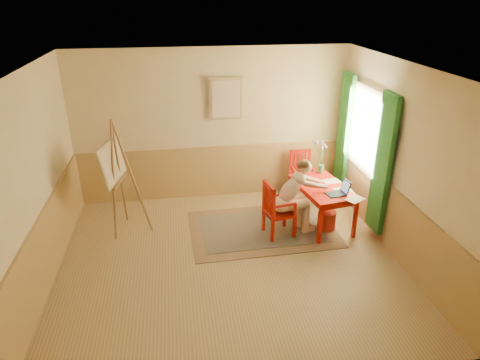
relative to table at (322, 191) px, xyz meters
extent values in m
cube|color=tan|center=(-1.68, -0.83, -0.64)|extent=(5.00, 4.50, 0.02)
cube|color=white|center=(-1.68, -0.83, 2.18)|extent=(5.00, 4.50, 0.02)
cube|color=#D6B483|center=(-1.68, 1.43, 0.77)|extent=(5.00, 0.02, 2.80)
cube|color=#D6B483|center=(-1.68, -3.09, 0.77)|extent=(5.00, 0.02, 2.80)
cube|color=#D6B483|center=(-4.19, -0.83, 0.77)|extent=(0.02, 4.50, 2.80)
cube|color=#D6B483|center=(0.83, -0.83, 0.77)|extent=(0.02, 4.50, 2.80)
cube|color=tan|center=(-1.68, 1.40, -0.13)|extent=(5.00, 0.04, 1.00)
cube|color=tan|center=(-4.16, -0.83, -0.13)|extent=(0.04, 4.50, 1.00)
cube|color=tan|center=(0.80, -0.83, -0.13)|extent=(0.04, 4.50, 1.00)
cube|color=white|center=(0.79, 0.27, 0.92)|extent=(0.02, 1.00, 1.30)
cube|color=tan|center=(0.77, 0.27, 0.92)|extent=(0.03, 1.12, 1.42)
cube|color=#2B7C2A|center=(0.72, -0.51, 0.62)|extent=(0.08, 0.45, 2.20)
cube|color=#2B7C2A|center=(0.72, 1.05, 0.62)|extent=(0.08, 0.45, 2.20)
cube|color=tan|center=(-1.43, 1.38, 1.27)|extent=(0.60, 0.04, 0.76)
cube|color=beige|center=(-1.43, 1.36, 1.27)|extent=(0.50, 0.02, 0.66)
cube|color=#8C7251|center=(-1.01, -0.02, -0.62)|extent=(2.44, 1.66, 0.01)
cube|color=black|center=(-1.01, -0.02, -0.62)|extent=(2.03, 1.25, 0.01)
cube|color=red|center=(0.00, 0.00, 0.07)|extent=(0.90, 1.30, 0.04)
cube|color=red|center=(0.00, 0.00, 0.00)|extent=(0.78, 1.18, 0.10)
cube|color=red|center=(-0.22, -0.59, -0.29)|extent=(0.06, 0.06, 0.68)
cube|color=red|center=(0.39, -0.50, -0.29)|extent=(0.06, 0.06, 0.68)
cube|color=red|center=(-0.39, 0.50, -0.29)|extent=(0.06, 0.06, 0.68)
cube|color=red|center=(0.22, 0.59, -0.29)|extent=(0.06, 0.06, 0.68)
cube|color=red|center=(-0.78, -0.23, -0.23)|extent=(0.50, 0.49, 0.04)
cube|color=red|center=(-0.94, -0.44, -0.44)|extent=(0.06, 0.06, 0.38)
cube|color=red|center=(-0.56, -0.37, -0.44)|extent=(0.06, 0.06, 0.38)
cube|color=red|center=(-1.01, -0.08, -0.44)|extent=(0.06, 0.06, 0.38)
cube|color=red|center=(-0.63, -0.01, -0.44)|extent=(0.06, 0.06, 0.38)
cube|color=red|center=(-0.94, -0.44, 0.05)|extent=(0.06, 0.06, 0.52)
cube|color=red|center=(-1.01, -0.08, 0.05)|extent=(0.06, 0.06, 0.52)
cube|color=red|center=(-0.97, -0.26, 0.28)|extent=(0.13, 0.41, 0.06)
cube|color=red|center=(-0.95, -0.36, 0.04)|extent=(0.04, 0.05, 0.42)
cube|color=red|center=(-0.97, -0.26, 0.04)|extent=(0.04, 0.05, 0.42)
cube|color=red|center=(-0.99, -0.17, 0.04)|extent=(0.04, 0.05, 0.42)
cube|color=red|center=(-0.75, -0.41, 0.00)|extent=(0.39, 0.11, 0.03)
cube|color=red|center=(-0.57, -0.37, -0.10)|extent=(0.04, 0.04, 0.21)
cube|color=red|center=(-0.82, -0.05, 0.00)|extent=(0.39, 0.11, 0.03)
cube|color=red|center=(-0.64, -0.01, -0.10)|extent=(0.04, 0.04, 0.21)
cube|color=red|center=(-0.03, 1.04, -0.24)|extent=(0.41, 0.42, 0.04)
cube|color=red|center=(-0.21, 1.23, -0.45)|extent=(0.05, 0.05, 0.37)
cube|color=red|center=(-0.21, 0.85, -0.45)|extent=(0.05, 0.05, 0.37)
cube|color=red|center=(0.14, 1.22, -0.45)|extent=(0.05, 0.05, 0.37)
cube|color=red|center=(0.14, 0.85, -0.45)|extent=(0.05, 0.05, 0.37)
cube|color=red|center=(-0.21, 1.23, 0.03)|extent=(0.05, 0.05, 0.50)
cube|color=red|center=(0.14, 1.22, 0.03)|extent=(0.05, 0.05, 0.50)
cube|color=red|center=(-0.03, 1.22, 0.25)|extent=(0.40, 0.05, 0.05)
cube|color=red|center=(-0.12, 1.22, 0.01)|extent=(0.04, 0.03, 0.41)
cube|color=red|center=(-0.03, 1.22, 0.01)|extent=(0.04, 0.03, 0.41)
cube|color=red|center=(0.06, 1.22, 0.01)|extent=(0.04, 0.03, 0.41)
cube|color=red|center=(-0.21, 1.04, -0.02)|extent=(0.04, 0.37, 0.03)
cube|color=red|center=(-0.21, 0.86, -0.12)|extent=(0.04, 0.04, 0.20)
cube|color=red|center=(0.14, 1.04, -0.02)|extent=(0.04, 0.37, 0.03)
cube|color=red|center=(0.14, 0.86, -0.12)|extent=(0.04, 0.04, 0.20)
ellipsoid|color=beige|center=(-0.77, -0.23, -0.07)|extent=(0.35, 0.40, 0.23)
cylinder|color=beige|center=(-0.54, -0.27, -0.08)|extent=(0.47, 0.24, 0.16)
cylinder|color=beige|center=(-0.58, -0.10, -0.08)|extent=(0.47, 0.24, 0.16)
cylinder|color=beige|center=(-0.34, -0.23, -0.35)|extent=(0.14, 0.14, 0.51)
cylinder|color=beige|center=(-0.37, -0.06, -0.35)|extent=(0.14, 0.14, 0.51)
cube|color=beige|center=(-0.27, -0.22, -0.59)|extent=(0.22, 0.13, 0.07)
cube|color=beige|center=(-0.31, -0.05, -0.59)|extent=(0.22, 0.13, 0.07)
ellipsoid|color=beige|center=(-0.62, -0.20, 0.15)|extent=(0.53, 0.38, 0.53)
ellipsoid|color=beige|center=(-0.47, -0.17, 0.34)|extent=(0.25, 0.33, 0.18)
sphere|color=beige|center=(-0.37, -0.15, 0.51)|extent=(0.24, 0.24, 0.20)
ellipsoid|color=brown|center=(-0.39, -0.15, 0.56)|extent=(0.22, 0.23, 0.14)
sphere|color=brown|center=(-0.47, -0.17, 0.55)|extent=(0.12, 0.12, 0.11)
cylinder|color=beige|center=(-0.35, -0.30, 0.29)|extent=(0.23, 0.11, 0.15)
cylinder|color=beige|center=(-0.13, -0.23, 0.21)|extent=(0.30, 0.19, 0.17)
sphere|color=beige|center=(-0.26, -0.29, 0.26)|extent=(0.10, 0.10, 0.09)
sphere|color=beige|center=(-0.01, -0.18, 0.16)|extent=(0.09, 0.09, 0.07)
cylinder|color=beige|center=(-0.41, -0.01, 0.29)|extent=(0.24, 0.15, 0.15)
cylinder|color=beige|center=(-0.18, 0.02, 0.21)|extent=(0.30, 0.09, 0.17)
sphere|color=beige|center=(-0.32, 0.02, 0.26)|extent=(0.10, 0.10, 0.09)
sphere|color=beige|center=(-0.05, 0.01, 0.16)|extent=(0.09, 0.09, 0.07)
cube|color=#1E2338|center=(0.09, -0.34, 0.10)|extent=(0.33, 0.26, 0.02)
cube|color=#2D3342|center=(0.09, -0.34, 0.10)|extent=(0.28, 0.21, 0.00)
cube|color=#1E2338|center=(0.26, -0.31, 0.20)|extent=(0.10, 0.22, 0.20)
cube|color=#99BFF2|center=(0.25, -0.31, 0.20)|extent=(0.08, 0.18, 0.16)
cube|color=white|center=(0.33, -0.55, 0.09)|extent=(0.34, 0.32, 0.00)
cube|color=white|center=(0.21, 0.15, 0.09)|extent=(0.31, 0.25, 0.00)
cube|color=white|center=(-0.24, 0.22, 0.09)|extent=(0.35, 0.33, 0.00)
cube|color=white|center=(0.27, -0.20, 0.09)|extent=(0.29, 0.22, 0.00)
cylinder|color=#3F724C|center=(0.14, 0.53, 0.17)|extent=(0.12, 0.12, 0.15)
cylinder|color=#3F7233|center=(0.09, 0.57, 0.43)|extent=(0.11, 0.09, 0.41)
sphere|color=#728CD8|center=(0.04, 0.61, 0.63)|extent=(0.08, 0.08, 0.06)
cylinder|color=#3F7233|center=(0.13, 0.48, 0.44)|extent=(0.02, 0.10, 0.43)
sphere|color=pink|center=(0.13, 0.44, 0.65)|extent=(0.06, 0.06, 0.04)
cylinder|color=#3F7233|center=(0.14, 0.55, 0.38)|extent=(0.01, 0.05, 0.32)
sphere|color=pink|center=(0.14, 0.57, 0.54)|extent=(0.07, 0.07, 0.05)
cylinder|color=#3F7233|center=(0.14, 0.47, 0.42)|extent=(0.01, 0.14, 0.40)
sphere|color=#728CD8|center=(0.14, 0.40, 0.62)|extent=(0.07, 0.07, 0.06)
cylinder|color=#3F7233|center=(0.16, 0.58, 0.40)|extent=(0.05, 0.11, 0.35)
sphere|color=pink|center=(0.18, 0.63, 0.58)|extent=(0.07, 0.07, 0.05)
cylinder|color=#3F7233|center=(0.15, 0.56, 0.40)|extent=(0.03, 0.07, 0.36)
sphere|color=pink|center=(0.16, 0.59, 0.58)|extent=(0.06, 0.06, 0.05)
cylinder|color=#3F7233|center=(0.15, 0.59, 0.43)|extent=(0.03, 0.12, 0.41)
sphere|color=#728CD8|center=(0.16, 0.64, 0.63)|extent=(0.06, 0.06, 0.05)
cylinder|color=red|center=(0.05, -0.17, -0.47)|extent=(0.38, 0.38, 0.32)
cylinder|color=olive|center=(-3.35, 0.19, 0.32)|extent=(0.16, 0.34, 1.91)
cylinder|color=olive|center=(-3.29, 0.49, 0.32)|extent=(0.05, 0.35, 1.91)
cylinder|color=olive|center=(-3.07, 0.29, 0.32)|extent=(0.50, 0.14, 1.92)
cylinder|color=olive|center=(-3.35, 0.35, 0.25)|extent=(0.15, 0.53, 0.03)
cube|color=olive|center=(-3.28, 0.34, 0.25)|extent=(0.18, 0.58, 0.03)
cube|color=tan|center=(-3.37, 0.35, 0.58)|extent=(0.32, 0.86, 0.64)
cube|color=beige|center=(-3.35, 0.35, 0.58)|extent=(0.27, 0.77, 0.55)
camera|label=1|loc=(-2.33, -6.04, 3.06)|focal=31.71mm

